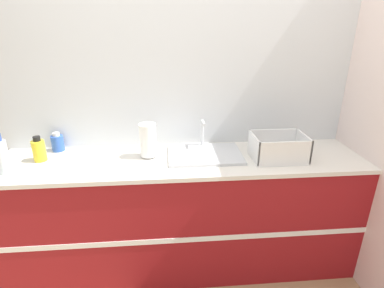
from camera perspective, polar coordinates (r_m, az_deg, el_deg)
name	(u,v)px	position (r m, az deg, el deg)	size (l,w,h in m)	color
wall_back	(180,97)	(2.31, -2.39, 8.85)	(4.99, 0.06, 2.60)	silver
wall_right	(370,104)	(2.46, 30.83, 6.57)	(0.06, 2.57, 2.60)	silver
counter_cabinet	(183,213)	(2.36, -1.70, -13.08)	(2.61, 0.59, 0.93)	maroon
sink	(205,153)	(2.18, 2.45, -1.80)	(0.53, 0.38, 0.22)	silver
paper_towel_roll	(148,140)	(2.13, -8.39, 0.69)	(0.12, 0.12, 0.25)	#4C4C51
dish_rack	(278,150)	(2.19, 16.07, -1.09)	(0.37, 0.26, 0.18)	white
bottle_blue	(58,143)	(2.45, -24.23, 0.22)	(0.09, 0.09, 0.14)	#2D56B7
bottle_clear	(2,156)	(2.22, -32.43, -1.96)	(0.08, 0.08, 0.27)	silver
bottle_yellow	(39,150)	(2.32, -27.13, -1.03)	(0.09, 0.09, 0.18)	yellow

